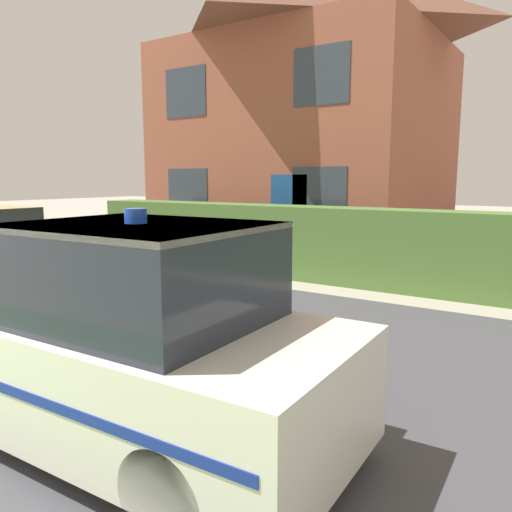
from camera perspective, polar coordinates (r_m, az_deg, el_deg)
The scene contains 5 objects.
road_strip at distance 6.51m, azimuth -10.34°, elevation -9.16°, with size 28.00×6.58×0.01m, color #424247.
garden_hedge at distance 9.44m, azimuth 14.95°, elevation 0.79°, with size 14.33×0.86×1.45m, color #4C7233.
police_car at distance 4.00m, azimuth -15.45°, elevation -9.37°, with size 3.89×1.72×1.78m.
house_left at distance 15.77m, azimuth 6.07°, elevation 17.03°, with size 7.71×6.85×8.35m.
wheelie_bin at distance 11.06m, azimuth -1.69°, elevation 1.05°, with size 0.67×0.62×1.00m.
Camera 1 is at (4.33, -0.24, 2.00)m, focal length 35.00 mm.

